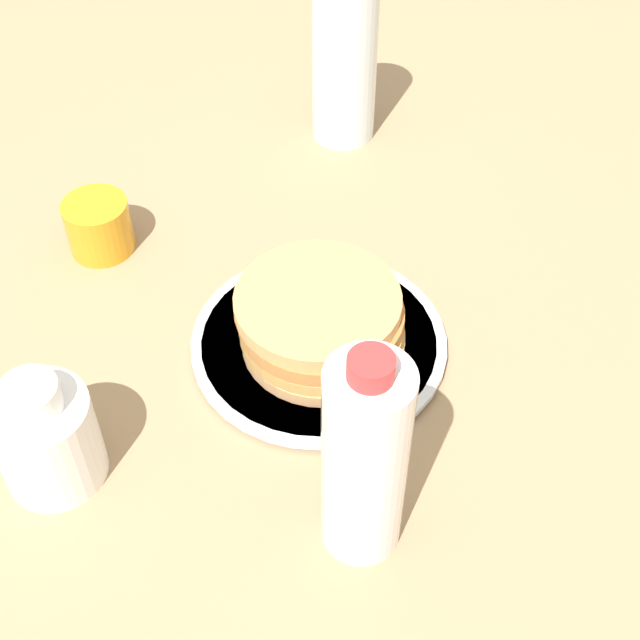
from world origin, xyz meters
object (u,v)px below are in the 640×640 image
(water_bottle_mid, at_px, (365,460))
(cream_jug, at_px, (46,437))
(juice_glass, at_px, (99,226))
(water_bottle_near, at_px, (345,58))
(pancake_stack, at_px, (321,320))
(plate, at_px, (320,342))

(water_bottle_mid, bearing_deg, cream_jug, -148.86)
(juice_glass, distance_m, cream_jug, 0.30)
(cream_jug, distance_m, water_bottle_near, 0.58)
(cream_jug, height_order, water_bottle_mid, water_bottle_mid)
(cream_jug, relative_size, water_bottle_mid, 0.53)
(pancake_stack, height_order, juice_glass, pancake_stack)
(juice_glass, distance_m, water_bottle_mid, 0.46)
(juice_glass, bearing_deg, cream_jug, -44.52)
(plate, height_order, pancake_stack, pancake_stack)
(plate, distance_m, juice_glass, 0.29)
(pancake_stack, xyz_separation_m, juice_glass, (-0.28, -0.06, -0.01))
(pancake_stack, height_order, water_bottle_mid, water_bottle_mid)
(water_bottle_near, bearing_deg, pancake_stack, -50.56)
(plate, bearing_deg, juice_glass, -167.66)
(pancake_stack, bearing_deg, water_bottle_mid, -37.04)
(plate, height_order, water_bottle_near, water_bottle_near)
(juice_glass, bearing_deg, water_bottle_near, 82.35)
(pancake_stack, bearing_deg, water_bottle_near, 129.44)
(pancake_stack, bearing_deg, cream_jug, -104.70)
(pancake_stack, relative_size, cream_jug, 1.42)
(water_bottle_near, distance_m, water_bottle_mid, 0.57)
(water_bottle_near, bearing_deg, cream_jug, -73.42)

